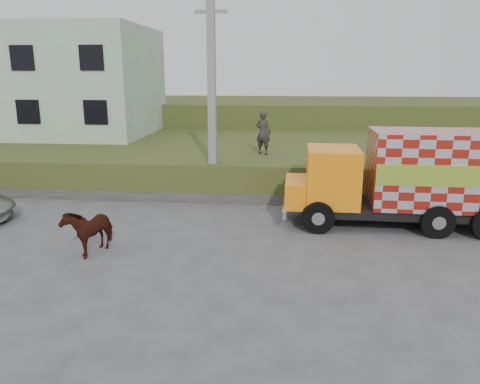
# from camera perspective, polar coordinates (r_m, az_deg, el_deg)

# --- Properties ---
(ground) EXTENTS (120.00, 120.00, 0.00)m
(ground) POSITION_cam_1_polar(r_m,az_deg,el_deg) (14.60, -2.09, -5.76)
(ground) COLOR #474749
(ground) RESTS_ON ground
(embankment) EXTENTS (40.00, 12.00, 1.50)m
(embankment) POSITION_cam_1_polar(r_m,az_deg,el_deg) (24.04, 1.01, 4.16)
(embankment) COLOR #34551C
(embankment) RESTS_ON ground
(embankment_far) EXTENTS (40.00, 12.00, 3.00)m
(embankment_far) POSITION_cam_1_polar(r_m,az_deg,el_deg) (35.80, 2.53, 8.76)
(embankment_far) COLOR #34551C
(embankment_far) RESTS_ON ground
(retaining_strip) EXTENTS (16.00, 0.50, 0.40)m
(retaining_strip) POSITION_cam_1_polar(r_m,az_deg,el_deg) (18.82, -6.47, -0.55)
(retaining_strip) COLOR #595651
(retaining_strip) RESTS_ON ground
(building) EXTENTS (10.00, 8.00, 6.00)m
(building) POSITION_cam_1_polar(r_m,az_deg,el_deg) (29.52, -20.82, 12.49)
(building) COLOR #B4CFB1
(building) RESTS_ON embankment
(utility_pole) EXTENTS (1.20, 0.30, 8.00)m
(utility_pole) POSITION_cam_1_polar(r_m,az_deg,el_deg) (18.42, -3.45, 11.42)
(utility_pole) COLOR gray
(utility_pole) RESTS_ON ground
(cargo_truck) EXTENTS (7.24, 2.65, 3.21)m
(cargo_truck) POSITION_cam_1_polar(r_m,az_deg,el_deg) (16.36, 19.71, 1.64)
(cargo_truck) COLOR black
(cargo_truck) RESTS_ON ground
(cow) EXTENTS (1.14, 1.77, 1.37)m
(cow) POSITION_cam_1_polar(r_m,az_deg,el_deg) (14.05, -17.92, -4.33)
(cow) COLOR #37130D
(cow) RESTS_ON ground
(pedestrian) EXTENTS (0.82, 0.69, 1.91)m
(pedestrian) POSITION_cam_1_polar(r_m,az_deg,el_deg) (20.69, 2.84, 7.25)
(pedestrian) COLOR #2B2926
(pedestrian) RESTS_ON embankment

